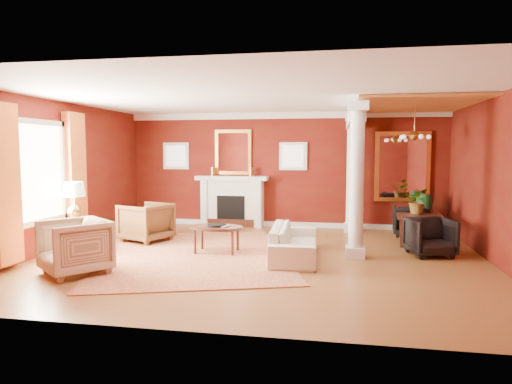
% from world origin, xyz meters
% --- Properties ---
extents(ground, '(8.00, 8.00, 0.00)m').
position_xyz_m(ground, '(0.00, 0.00, 0.00)').
color(ground, brown).
rests_on(ground, ground).
extents(room_shell, '(8.04, 7.04, 2.92)m').
position_xyz_m(room_shell, '(0.00, 0.00, 2.02)').
color(room_shell, '#591B0C').
rests_on(room_shell, ground).
extents(fireplace, '(1.85, 0.42, 1.29)m').
position_xyz_m(fireplace, '(-1.30, 3.32, 0.65)').
color(fireplace, silver).
rests_on(fireplace, ground).
extents(overmantel_mirror, '(0.95, 0.07, 1.15)m').
position_xyz_m(overmantel_mirror, '(-1.30, 3.45, 1.90)').
color(overmantel_mirror, gold).
rests_on(overmantel_mirror, fireplace).
extents(flank_window_left, '(0.70, 0.07, 0.70)m').
position_xyz_m(flank_window_left, '(-2.85, 3.46, 1.80)').
color(flank_window_left, silver).
rests_on(flank_window_left, room_shell).
extents(flank_window_right, '(0.70, 0.07, 0.70)m').
position_xyz_m(flank_window_right, '(0.25, 3.46, 1.80)').
color(flank_window_right, silver).
rests_on(flank_window_right, room_shell).
extents(left_window, '(0.21, 2.55, 2.60)m').
position_xyz_m(left_window, '(-3.89, -0.60, 1.42)').
color(left_window, white).
rests_on(left_window, room_shell).
extents(column_front, '(0.36, 0.36, 2.80)m').
position_xyz_m(column_front, '(1.70, 0.30, 1.43)').
color(column_front, silver).
rests_on(column_front, ground).
extents(column_back, '(0.36, 0.36, 2.80)m').
position_xyz_m(column_back, '(1.70, 3.00, 1.43)').
color(column_back, silver).
rests_on(column_back, ground).
extents(header_beam, '(0.30, 3.20, 0.32)m').
position_xyz_m(header_beam, '(1.70, 1.90, 2.62)').
color(header_beam, silver).
rests_on(header_beam, column_front).
extents(amber_ceiling, '(2.30, 3.40, 0.04)m').
position_xyz_m(amber_ceiling, '(2.85, 1.75, 2.87)').
color(amber_ceiling, '#C87C3A').
rests_on(amber_ceiling, room_shell).
extents(dining_mirror, '(1.30, 0.07, 1.70)m').
position_xyz_m(dining_mirror, '(2.90, 3.45, 1.55)').
color(dining_mirror, gold).
rests_on(dining_mirror, room_shell).
extents(chandelier, '(0.60, 0.62, 0.75)m').
position_xyz_m(chandelier, '(2.90, 1.80, 2.25)').
color(chandelier, '#B88C39').
rests_on(chandelier, room_shell).
extents(crown_trim, '(8.00, 0.08, 0.16)m').
position_xyz_m(crown_trim, '(0.00, 3.46, 2.82)').
color(crown_trim, silver).
rests_on(crown_trim, room_shell).
extents(base_trim, '(8.00, 0.08, 0.12)m').
position_xyz_m(base_trim, '(0.00, 3.46, 0.06)').
color(base_trim, silver).
rests_on(base_trim, ground).
extents(rug, '(4.50, 5.22, 0.02)m').
position_xyz_m(rug, '(-1.25, -0.05, 0.01)').
color(rug, maroon).
rests_on(rug, ground).
extents(sofa, '(0.69, 2.05, 0.79)m').
position_xyz_m(sofa, '(0.61, 0.08, 0.40)').
color(sofa, beige).
rests_on(sofa, ground).
extents(armchair_leopard, '(1.10, 1.14, 0.92)m').
position_xyz_m(armchair_leopard, '(-2.65, 1.01, 0.46)').
color(armchair_leopard, black).
rests_on(armchair_leopard, ground).
extents(armchair_stripe, '(1.26, 1.26, 0.95)m').
position_xyz_m(armchair_stripe, '(-2.69, -1.61, 0.48)').
color(armchair_stripe, tan).
rests_on(armchair_stripe, ground).
extents(coffee_table, '(1.02, 1.02, 0.51)m').
position_xyz_m(coffee_table, '(-0.88, 0.22, 0.47)').
color(coffee_table, black).
rests_on(coffee_table, ground).
extents(coffee_book, '(0.18, 0.06, 0.25)m').
position_xyz_m(coffee_book, '(-0.83, 0.23, 0.64)').
color(coffee_book, black).
rests_on(coffee_book, coffee_table).
extents(side_table, '(0.54, 0.54, 1.36)m').
position_xyz_m(side_table, '(-3.50, -0.26, 0.89)').
color(side_table, black).
rests_on(side_table, ground).
extents(dining_table, '(0.74, 1.72, 0.93)m').
position_xyz_m(dining_table, '(3.12, 2.04, 0.47)').
color(dining_table, black).
rests_on(dining_table, ground).
extents(dining_chair_near, '(0.90, 0.86, 0.77)m').
position_xyz_m(dining_chair_near, '(3.07, 0.69, 0.39)').
color(dining_chair_near, black).
rests_on(dining_chair_near, ground).
extents(dining_chair_far, '(0.79, 0.75, 0.77)m').
position_xyz_m(dining_chair_far, '(3.01, 2.70, 0.38)').
color(dining_chair_far, black).
rests_on(dining_chair_far, ground).
extents(green_urn, '(0.39, 0.39, 0.95)m').
position_xyz_m(green_urn, '(3.36, 3.00, 0.37)').
color(green_urn, '#133E1C').
rests_on(green_urn, ground).
extents(potted_plant, '(0.67, 0.70, 0.44)m').
position_xyz_m(potted_plant, '(3.06, 2.08, 1.15)').
color(potted_plant, '#26591E').
rests_on(potted_plant, dining_table).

